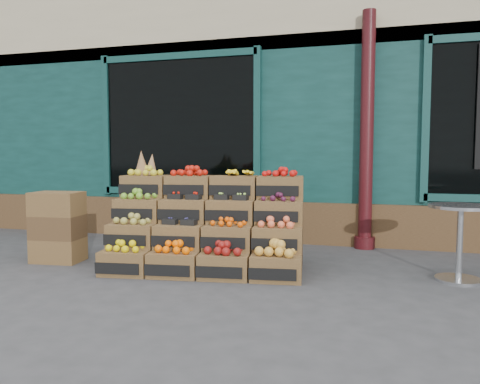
# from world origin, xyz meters

# --- Properties ---
(ground) EXTENTS (60.00, 60.00, 0.00)m
(ground) POSITION_xyz_m (0.00, 0.00, 0.00)
(ground) COLOR #39393B
(ground) RESTS_ON ground
(shop_facade) EXTENTS (12.00, 6.24, 4.80)m
(shop_facade) POSITION_xyz_m (0.00, 5.11, 2.40)
(shop_facade) COLOR #103734
(shop_facade) RESTS_ON ground
(crate_display) EXTENTS (2.25, 1.31, 1.34)m
(crate_display) POSITION_xyz_m (-0.51, 0.42, 0.41)
(crate_display) COLOR brown
(crate_display) RESTS_ON ground
(spare_crates) EXTENTS (0.60, 0.45, 0.84)m
(spare_crates) POSITION_xyz_m (-2.34, 0.20, 0.42)
(spare_crates) COLOR brown
(spare_crates) RESTS_ON ground
(bistro_table) EXTENTS (0.62, 0.62, 0.78)m
(bistro_table) POSITION_xyz_m (2.15, 0.57, 0.49)
(bistro_table) COLOR silver
(bistro_table) RESTS_ON ground
(shopkeeper) EXTENTS (0.82, 0.67, 1.95)m
(shopkeeper) POSITION_xyz_m (-1.40, 2.78, 0.98)
(shopkeeper) COLOR #1F6D20
(shopkeeper) RESTS_ON ground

